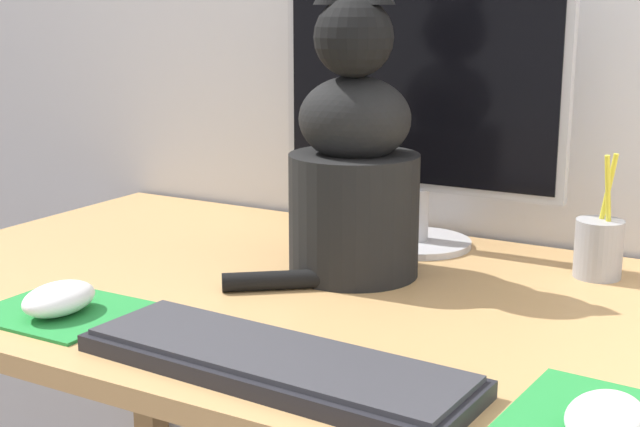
{
  "coord_description": "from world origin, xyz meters",
  "views": [
    {
      "loc": [
        0.49,
        -0.97,
        1.07
      ],
      "look_at": [
        -0.02,
        -0.09,
        0.83
      ],
      "focal_mm": 50.0,
      "sensor_mm": 36.0,
      "label": 1
    }
  ],
  "objects_px": {
    "keyboard": "(274,362)",
    "computer_mouse_left": "(59,299)",
    "cat": "(353,167)",
    "pen_cup": "(599,247)",
    "computer_mouse_right": "(606,418)",
    "monitor": "(420,88)"
  },
  "relations": [
    {
      "from": "monitor",
      "to": "computer_mouse_right",
      "type": "height_order",
      "value": "monitor"
    },
    {
      "from": "cat",
      "to": "pen_cup",
      "type": "relative_size",
      "value": 2.36
    },
    {
      "from": "monitor",
      "to": "keyboard",
      "type": "bearing_deg",
      "value": -81.91
    },
    {
      "from": "computer_mouse_left",
      "to": "pen_cup",
      "type": "relative_size",
      "value": 0.57
    },
    {
      "from": "keyboard",
      "to": "cat",
      "type": "relative_size",
      "value": 1.06
    },
    {
      "from": "computer_mouse_right",
      "to": "monitor",
      "type": "bearing_deg",
      "value": 128.55
    },
    {
      "from": "monitor",
      "to": "computer_mouse_right",
      "type": "bearing_deg",
      "value": -51.45
    },
    {
      "from": "monitor",
      "to": "keyboard",
      "type": "relative_size",
      "value": 1.04
    },
    {
      "from": "keyboard",
      "to": "monitor",
      "type": "bearing_deg",
      "value": 101.05
    },
    {
      "from": "computer_mouse_right",
      "to": "computer_mouse_left",
      "type": "bearing_deg",
      "value": -179.13
    },
    {
      "from": "monitor",
      "to": "cat",
      "type": "xyz_separation_m",
      "value": [
        -0.02,
        -0.18,
        -0.09
      ]
    },
    {
      "from": "keyboard",
      "to": "cat",
      "type": "bearing_deg",
      "value": 107.77
    },
    {
      "from": "monitor",
      "to": "cat",
      "type": "relative_size",
      "value": 1.11
    },
    {
      "from": "computer_mouse_left",
      "to": "computer_mouse_right",
      "type": "bearing_deg",
      "value": 0.87
    },
    {
      "from": "computer_mouse_left",
      "to": "pen_cup",
      "type": "height_order",
      "value": "pen_cup"
    },
    {
      "from": "monitor",
      "to": "computer_mouse_right",
      "type": "distance_m",
      "value": 0.67
    },
    {
      "from": "monitor",
      "to": "pen_cup",
      "type": "xyz_separation_m",
      "value": [
        0.28,
        -0.02,
        -0.2
      ]
    },
    {
      "from": "keyboard",
      "to": "computer_mouse_left",
      "type": "bearing_deg",
      "value": -179.44
    },
    {
      "from": "computer_mouse_left",
      "to": "cat",
      "type": "height_order",
      "value": "cat"
    },
    {
      "from": "computer_mouse_right",
      "to": "cat",
      "type": "distance_m",
      "value": 0.54
    },
    {
      "from": "pen_cup",
      "to": "computer_mouse_left",
      "type": "bearing_deg",
      "value": -137.1
    },
    {
      "from": "pen_cup",
      "to": "keyboard",
      "type": "bearing_deg",
      "value": -112.66
    }
  ]
}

